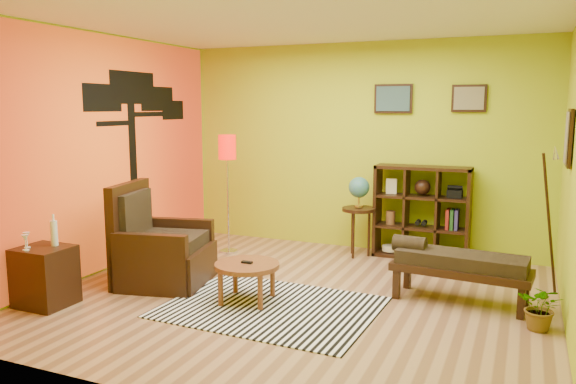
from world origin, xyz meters
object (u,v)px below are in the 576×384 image
at_px(coffee_table, 247,269).
at_px(potted_plant, 541,312).
at_px(floor_lamp, 227,158).
at_px(cube_shelf, 423,213).
at_px(armchair, 159,253).
at_px(side_cabinet, 45,276).
at_px(bench, 457,263).
at_px(globe_table, 359,196).

relative_size(coffee_table, potted_plant, 1.55).
xyz_separation_m(coffee_table, floor_lamp, (-1.12, 1.63, 0.94)).
distance_m(floor_lamp, cube_shelf, 2.64).
distance_m(armchair, side_cabinet, 1.20).
xyz_separation_m(side_cabinet, bench, (3.72, 1.69, 0.10)).
distance_m(floor_lamp, globe_table, 1.80).
bearing_deg(coffee_table, bench, 23.14).
xyz_separation_m(side_cabinet, potted_plant, (4.50, 1.23, -0.14)).
bearing_deg(armchair, coffee_table, -8.22).
bearing_deg(coffee_table, potted_plant, 7.56).
relative_size(cube_shelf, bench, 0.86).
xyz_separation_m(floor_lamp, globe_table, (1.66, 0.50, -0.49)).
bearing_deg(bench, floor_lamp, 165.24).
relative_size(bench, potted_plant, 3.33).
relative_size(globe_table, bench, 0.75).
height_order(cube_shelf, bench, cube_shelf).
xyz_separation_m(armchair, cube_shelf, (2.51, 2.18, 0.26)).
xyz_separation_m(armchair, globe_table, (1.72, 1.96, 0.46)).
height_order(coffee_table, potted_plant, coffee_table).
distance_m(side_cabinet, cube_shelf, 4.49).
xyz_separation_m(side_cabinet, cube_shelf, (3.11, 3.22, 0.30)).
bearing_deg(potted_plant, bench, 149.01).
height_order(coffee_table, armchair, armchair).
xyz_separation_m(coffee_table, potted_plant, (2.71, 0.36, -0.18)).
xyz_separation_m(coffee_table, armchair, (-1.18, 0.17, -0.01)).
xyz_separation_m(armchair, bench, (3.12, 0.66, 0.06)).
height_order(globe_table, bench, globe_table).
relative_size(coffee_table, floor_lamp, 0.41).
bearing_deg(cube_shelf, bench, -68.27).
height_order(floor_lamp, potted_plant, floor_lamp).
distance_m(coffee_table, cube_shelf, 2.71).
xyz_separation_m(armchair, potted_plant, (3.89, 0.19, -0.18)).
relative_size(coffee_table, side_cabinet, 0.72).
height_order(armchair, potted_plant, armchair).
relative_size(side_cabinet, floor_lamp, 0.57).
bearing_deg(floor_lamp, globe_table, 16.72).
relative_size(coffee_table, cube_shelf, 0.54).
relative_size(armchair, floor_lamp, 0.71).
bearing_deg(globe_table, floor_lamp, -163.28).
bearing_deg(potted_plant, globe_table, 140.84).
bearing_deg(coffee_table, side_cabinet, -154.15).
bearing_deg(globe_table, cube_shelf, 16.10).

